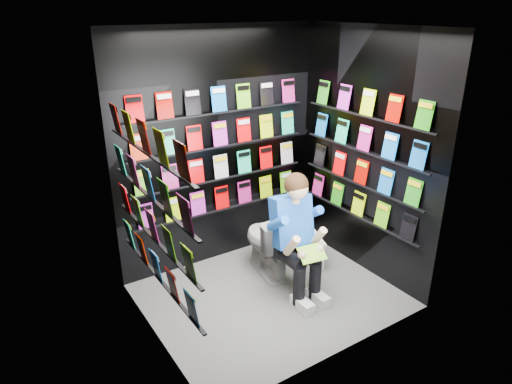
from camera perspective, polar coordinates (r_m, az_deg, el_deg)
floor at (r=4.80m, az=1.75°, el=-12.80°), size 2.40×2.40×0.00m
ceiling at (r=3.93m, az=2.22°, el=19.94°), size 2.40×2.40×0.00m
wall_back at (r=5.00m, az=-4.63°, el=5.24°), size 2.40×0.04×2.60m
wall_front at (r=3.49m, az=11.41°, el=-2.97°), size 2.40×0.04×2.60m
wall_left at (r=3.69m, az=-13.54°, el=-1.72°), size 0.04×2.00×2.60m
wall_right at (r=4.94m, az=13.48°, el=4.49°), size 0.04×2.00×2.60m
comics_back at (r=4.97m, az=-4.47°, el=5.22°), size 2.10×0.06×1.37m
comics_left at (r=3.69m, az=-13.12°, el=-1.55°), size 0.06×1.70×1.37m
comics_right at (r=4.92m, az=13.24°, el=4.49°), size 0.06×1.70×1.37m
toilet at (r=5.00m, az=1.53°, el=-6.28°), size 0.53×0.80×0.73m
longbox at (r=5.31m, az=6.70°, el=-7.33°), size 0.34×0.45×0.30m
longbox_lid at (r=5.23m, az=6.78°, el=-5.77°), size 0.37×0.47×0.03m
reader at (r=4.54m, az=4.30°, el=-3.70°), size 0.63×0.84×1.41m
held_comic at (r=4.40m, az=7.00°, el=-7.63°), size 0.29×0.19×0.11m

